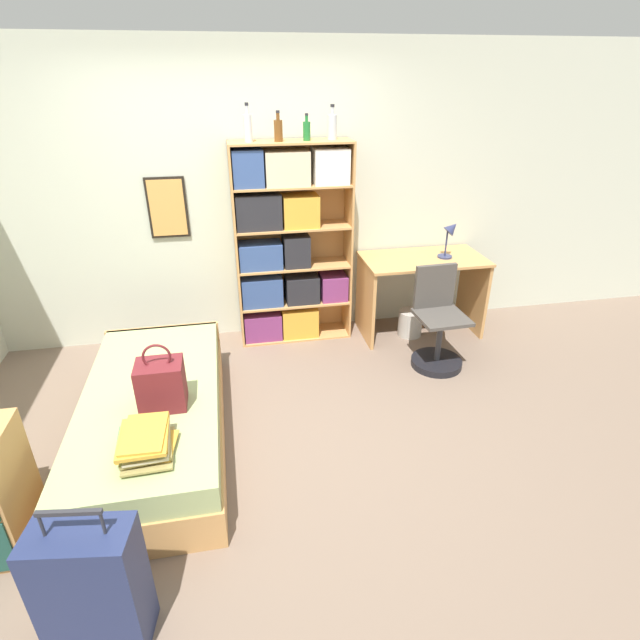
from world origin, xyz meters
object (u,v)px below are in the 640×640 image
(bookcase, at_px, (286,246))
(bottle_green, at_px, (248,127))
(desk, at_px, (422,282))
(waste_bin, at_px, (410,323))
(desk_lamp, at_px, (451,234))
(bottle_clear, at_px, (307,130))
(desk_chair, at_px, (437,334))
(bed, at_px, (155,416))
(suitcase, at_px, (92,587))
(bottle_brown, at_px, (278,130))
(handbag, at_px, (161,384))
(book_stack_on_bed, at_px, (146,443))
(bottle_blue, at_px, (332,126))

(bookcase, xyz_separation_m, bottle_green, (-0.28, -0.02, 1.01))
(desk, xyz_separation_m, waste_bin, (-0.10, -0.06, -0.40))
(bookcase, distance_m, desk_lamp, 1.51)
(bottle_clear, height_order, desk_chair, bottle_clear)
(waste_bin, bearing_deg, bed, -153.05)
(bed, bearing_deg, bottle_green, 58.14)
(desk, xyz_separation_m, desk_chair, (-0.07, -0.61, -0.24))
(desk_lamp, xyz_separation_m, desk_chair, (-0.30, -0.58, -0.71))
(suitcase, relative_size, desk, 0.70)
(bookcase, relative_size, bottle_brown, 7.73)
(handbag, xyz_separation_m, book_stack_on_bed, (-0.06, -0.44, -0.09))
(bottle_green, distance_m, waste_bin, 2.32)
(book_stack_on_bed, height_order, bookcase, bookcase)
(bed, relative_size, handbag, 4.36)
(book_stack_on_bed, height_order, bottle_brown, bottle_brown)
(book_stack_on_bed, distance_m, desk, 2.98)
(bottle_blue, distance_m, desk_lamp, 1.43)
(suitcase, xyz_separation_m, desk_lamp, (2.72, 2.55, 0.67))
(desk_chair, bearing_deg, bottle_clear, 144.23)
(bed, distance_m, bottle_clear, 2.52)
(desk, bearing_deg, bed, -152.89)
(bed, relative_size, bookcase, 1.07)
(desk_lamp, bearing_deg, bookcase, 173.57)
(handbag, height_order, book_stack_on_bed, handbag)
(handbag, distance_m, suitcase, 1.21)
(bottle_blue, height_order, waste_bin, bottle_blue)
(bottle_green, relative_size, desk, 0.26)
(book_stack_on_bed, bearing_deg, bed, 94.86)
(bottle_brown, height_order, desk_chair, bottle_brown)
(suitcase, bearing_deg, book_stack_on_bed, 76.87)
(bed, relative_size, desk_chair, 2.22)
(bottle_green, relative_size, bottle_clear, 1.41)
(handbag, height_order, bottle_brown, bottle_brown)
(bed, xyz_separation_m, desk_lamp, (2.61, 1.19, 0.79))
(handbag, relative_size, bottle_green, 1.51)
(bottle_green, height_order, bottle_clear, bottle_green)
(book_stack_on_bed, xyz_separation_m, bottle_brown, (1.02, 1.96, 1.41))
(handbag, relative_size, waste_bin, 1.75)
(handbag, height_order, bookcase, bookcase)
(handbag, distance_m, book_stack_on_bed, 0.46)
(desk_lamp, distance_m, desk_chair, 0.96)
(desk, relative_size, desk_chair, 1.30)
(book_stack_on_bed, distance_m, suitcase, 0.76)
(bottle_brown, xyz_separation_m, bottle_blue, (0.45, 0.05, 0.01))
(bottle_brown, relative_size, desk_chair, 0.27)
(handbag, height_order, bottle_green, bottle_green)
(desk_chair, bearing_deg, desk_lamp, 62.95)
(bottle_green, height_order, bottle_brown, bottle_green)
(bottle_green, bearing_deg, book_stack_on_bed, -111.49)
(handbag, relative_size, book_stack_on_bed, 1.20)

